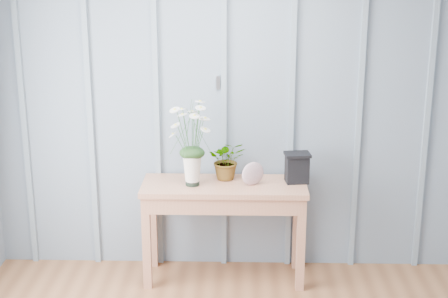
{
  "coord_description": "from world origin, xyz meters",
  "views": [
    {
      "loc": [
        -0.12,
        -2.7,
        2.44
      ],
      "look_at": [
        -0.24,
        1.94,
        1.03
      ],
      "focal_mm": 55.0,
      "sensor_mm": 36.0,
      "label": 1
    }
  ],
  "objects_px": {
    "felt_disc_vessel": "(253,174)",
    "carved_box": "(297,167)",
    "sideboard": "(224,199)",
    "daisy_vase": "(192,132)"
  },
  "relations": [
    {
      "from": "daisy_vase",
      "to": "carved_box",
      "type": "relative_size",
      "value": 2.83
    },
    {
      "from": "carved_box",
      "to": "daisy_vase",
      "type": "bearing_deg",
      "value": -173.8
    },
    {
      "from": "sideboard",
      "to": "carved_box",
      "type": "distance_m",
      "value": 0.58
    },
    {
      "from": "sideboard",
      "to": "daisy_vase",
      "type": "xyz_separation_m",
      "value": [
        -0.23,
        -0.03,
        0.51
      ]
    },
    {
      "from": "daisy_vase",
      "to": "carved_box",
      "type": "xyz_separation_m",
      "value": [
        0.76,
        0.08,
        -0.28
      ]
    },
    {
      "from": "felt_disc_vessel",
      "to": "carved_box",
      "type": "distance_m",
      "value": 0.33
    },
    {
      "from": "sideboard",
      "to": "felt_disc_vessel",
      "type": "distance_m",
      "value": 0.29
    },
    {
      "from": "sideboard",
      "to": "daisy_vase",
      "type": "bearing_deg",
      "value": -171.91
    },
    {
      "from": "felt_disc_vessel",
      "to": "carved_box",
      "type": "relative_size",
      "value": 0.78
    },
    {
      "from": "felt_disc_vessel",
      "to": "carved_box",
      "type": "xyz_separation_m",
      "value": [
        0.32,
        0.07,
        0.03
      ]
    }
  ]
}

